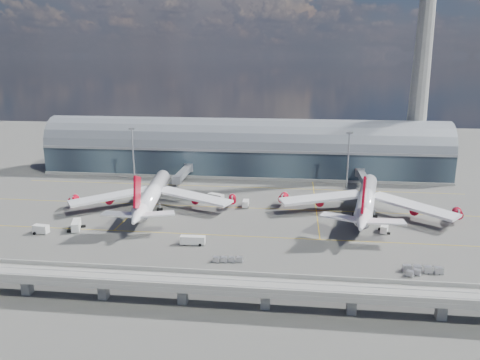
# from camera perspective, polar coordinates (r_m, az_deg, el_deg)

# --- Properties ---
(ground) EXTENTS (500.00, 500.00, 0.00)m
(ground) POSITION_cam_1_polar(r_m,az_deg,el_deg) (167.15, -2.56, -5.45)
(ground) COLOR #474744
(ground) RESTS_ON ground
(taxi_lines) EXTENTS (200.00, 80.12, 0.01)m
(taxi_lines) POSITION_cam_1_polar(r_m,az_deg,el_deg) (187.79, -1.48, -3.13)
(taxi_lines) COLOR gold
(taxi_lines) RESTS_ON ground
(terminal) EXTENTS (200.00, 30.00, 28.00)m
(terminal) POSITION_cam_1_polar(r_m,az_deg,el_deg) (238.67, 0.40, 3.58)
(terminal) COLOR #1D2631
(terminal) RESTS_ON ground
(control_tower) EXTENTS (19.00, 19.00, 103.00)m
(control_tower) POSITION_cam_1_polar(r_m,az_deg,el_deg) (245.06, 21.23, 12.39)
(control_tower) COLOR gray
(control_tower) RESTS_ON ground
(guideway) EXTENTS (220.00, 8.50, 7.20)m
(guideway) POSITION_cam_1_polar(r_m,az_deg,el_deg) (115.60, -7.04, -12.37)
(guideway) COLOR gray
(guideway) RESTS_ON ground
(floodlight_mast_left) EXTENTS (3.00, 0.70, 25.70)m
(floodlight_mast_left) POSITION_cam_1_polar(r_m,az_deg,el_deg) (227.27, -12.90, 3.22)
(floodlight_mast_left) COLOR gray
(floodlight_mast_left) RESTS_ON ground
(floodlight_mast_right) EXTENTS (3.00, 0.70, 25.70)m
(floodlight_mast_right) POSITION_cam_1_polar(r_m,az_deg,el_deg) (215.69, 13.05, 2.60)
(floodlight_mast_right) COLOR gray
(floodlight_mast_right) RESTS_ON ground
(airliner_left) EXTENTS (65.57, 68.96, 21.01)m
(airliner_left) POSITION_cam_1_polar(r_m,az_deg,el_deg) (184.54, -10.69, -1.77)
(airliner_left) COLOR white
(airliner_left) RESTS_ON ground
(airliner_right) EXTENTS (66.90, 70.00, 22.31)m
(airliner_right) POSITION_cam_1_polar(r_m,az_deg,el_deg) (181.08, 15.13, -2.43)
(airliner_right) COLOR white
(airliner_right) RESTS_ON ground
(jet_bridge_left) EXTENTS (4.40, 28.00, 7.25)m
(jet_bridge_left) POSITION_cam_1_polar(r_m,az_deg,el_deg) (220.38, -6.89, 0.88)
(jet_bridge_left) COLOR gray
(jet_bridge_left) RESTS_ON ground
(jet_bridge_right) EXTENTS (4.40, 32.00, 7.25)m
(jet_bridge_right) POSITION_cam_1_polar(r_m,az_deg,el_deg) (214.80, 14.86, 0.12)
(jet_bridge_right) COLOR gray
(jet_bridge_right) RESTS_ON ground
(service_truck_0) EXTENTS (4.84, 8.01, 3.15)m
(service_truck_0) POSITION_cam_1_polar(r_m,az_deg,el_deg) (171.13, -19.34, -5.24)
(service_truck_0) COLOR silver
(service_truck_0) RESTS_ON ground
(service_truck_1) EXTENTS (5.44, 3.08, 3.02)m
(service_truck_1) POSITION_cam_1_polar(r_m,az_deg,el_deg) (171.99, -23.10, -5.55)
(service_truck_1) COLOR silver
(service_truck_1) RESTS_ON ground
(service_truck_2) EXTENTS (7.98, 2.72, 2.86)m
(service_truck_2) POSITION_cam_1_polar(r_m,az_deg,el_deg) (150.21, -5.79, -7.31)
(service_truck_2) COLOR silver
(service_truck_2) RESTS_ON ground
(service_truck_3) EXTENTS (3.67, 6.04, 2.73)m
(service_truck_3) POSITION_cam_1_polar(r_m,az_deg,el_deg) (166.91, 17.19, -5.65)
(service_truck_3) COLOR silver
(service_truck_3) RESTS_ON ground
(service_truck_4) EXTENTS (2.47, 4.86, 2.80)m
(service_truck_4) POSITION_cam_1_polar(r_m,az_deg,el_deg) (185.32, 0.69, -2.92)
(service_truck_4) COLOR silver
(service_truck_4) RESTS_ON ground
(service_truck_5) EXTENTS (7.12, 5.28, 3.23)m
(service_truck_5) POSITION_cam_1_polar(r_m,az_deg,el_deg) (192.83, -2.95, -2.15)
(service_truck_5) COLOR silver
(service_truck_5) RESTS_ON ground
(cargo_train_0) EXTENTS (9.05, 2.36, 1.49)m
(cargo_train_0) POSITION_cam_1_polar(r_m,az_deg,el_deg) (137.79, -1.49, -9.67)
(cargo_train_0) COLOR gray
(cargo_train_0) RESTS_ON ground
(cargo_train_1) EXTENTS (11.01, 2.41, 1.82)m
(cargo_train_1) POSITION_cam_1_polar(r_m,az_deg,el_deg) (140.87, 21.37, -10.11)
(cargo_train_1) COLOR gray
(cargo_train_1) RESTS_ON ground
(cargo_train_2) EXTENTS (4.67, 3.35, 1.53)m
(cargo_train_2) POSITION_cam_1_polar(r_m,az_deg,el_deg) (138.17, 20.39, -10.58)
(cargo_train_2) COLOR gray
(cargo_train_2) RESTS_ON ground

